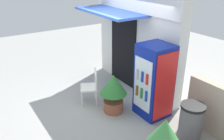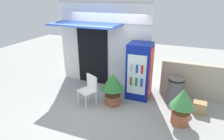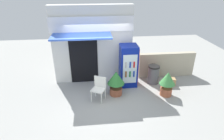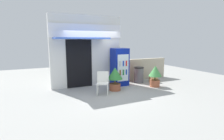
% 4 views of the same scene
% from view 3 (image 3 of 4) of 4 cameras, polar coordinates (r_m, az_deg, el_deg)
% --- Properties ---
extents(ground, '(16.00, 16.00, 0.00)m').
position_cam_3_polar(ground, '(7.29, -3.40, -8.24)').
color(ground, '#A3A39E').
extents(storefront_building, '(3.26, 1.28, 3.19)m').
position_cam_3_polar(storefront_building, '(7.87, -5.99, 7.69)').
color(storefront_building, silver).
rests_on(storefront_building, ground).
extents(drink_cooler, '(0.71, 0.73, 1.73)m').
position_cam_3_polar(drink_cooler, '(7.76, 4.96, 1.28)').
color(drink_cooler, navy).
rests_on(drink_cooler, ground).
extents(plastic_chair, '(0.59, 0.57, 0.88)m').
position_cam_3_polar(plastic_chair, '(6.97, -3.89, -5.04)').
color(plastic_chair, white).
rests_on(plastic_chair, ground).
extents(potted_plant_near_shop, '(0.65, 0.65, 0.98)m').
position_cam_3_polar(potted_plant_near_shop, '(7.17, 1.20, -3.30)').
color(potted_plant_near_shop, '#995138').
rests_on(potted_plant_near_shop, ground).
extents(potted_plant_curbside, '(0.59, 0.59, 0.97)m').
position_cam_3_polar(potted_plant_curbside, '(7.44, 16.24, -3.43)').
color(potted_plant_curbside, '#AD5B3D').
rests_on(potted_plant_curbside, ground).
extents(trash_bin, '(0.48, 0.48, 0.79)m').
position_cam_3_polar(trash_bin, '(8.25, 12.27, -1.28)').
color(trash_bin, '#595960').
rests_on(trash_bin, ground).
extents(stone_boundary_wall, '(2.53, 0.22, 1.11)m').
position_cam_3_polar(stone_boundary_wall, '(8.93, 15.95, 1.57)').
color(stone_boundary_wall, '#B7AD93').
rests_on(stone_boundary_wall, ground).
extents(cardboard_box, '(0.36, 0.32, 0.32)m').
position_cam_3_polar(cardboard_box, '(8.36, 17.20, -3.37)').
color(cardboard_box, tan).
rests_on(cardboard_box, ground).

